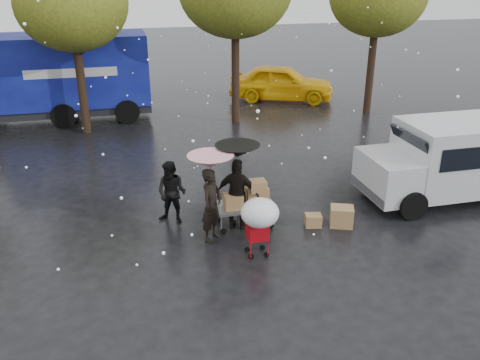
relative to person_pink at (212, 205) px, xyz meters
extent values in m
plane|color=black|center=(0.36, -0.55, -0.91)|extent=(90.00, 90.00, 0.00)
imported|color=black|center=(0.00, 0.00, 0.00)|extent=(0.76, 0.78, 1.81)
imported|color=black|center=(-0.80, 1.13, -0.09)|extent=(1.00, 0.93, 1.63)
imported|color=black|center=(0.73, 0.42, 0.00)|extent=(1.15, 0.90, 1.82)
cylinder|color=#4C4C4C|center=(0.00, 0.00, 0.09)|extent=(0.02, 0.02, 2.00)
cone|color=#E85F7B|center=(0.00, 0.00, 1.10)|extent=(1.07, 1.07, 0.30)
sphere|color=#4C4C4C|center=(0.00, 0.00, 1.13)|extent=(0.06, 0.06, 0.06)
cylinder|color=#4C4C4C|center=(0.73, 0.42, 0.12)|extent=(0.02, 0.02, 2.05)
cone|color=black|center=(0.73, 0.42, 1.14)|extent=(1.07, 1.07, 0.30)
sphere|color=#4C4C4C|center=(0.73, 0.42, 1.17)|extent=(0.06, 0.06, 0.06)
cube|color=slate|center=(0.91, 0.49, -0.36)|extent=(1.50, 0.80, 0.08)
cylinder|color=slate|center=(0.16, 0.49, -0.11)|extent=(0.04, 0.04, 0.60)
cube|color=olive|center=(1.26, 0.59, -0.12)|extent=(0.55, 0.45, 0.40)
cube|color=olive|center=(0.61, 0.39, -0.14)|extent=(0.45, 0.40, 0.35)
cube|color=olive|center=(1.21, 0.34, 0.22)|extent=(0.40, 0.35, 0.28)
cube|color=tan|center=(0.96, 0.49, -0.26)|extent=(0.90, 0.55, 0.12)
cylinder|color=black|center=(0.31, 0.17, -0.83)|extent=(0.16, 0.05, 0.16)
cylinder|color=black|center=(0.31, 0.81, -0.83)|extent=(0.16, 0.05, 0.16)
cylinder|color=black|center=(1.51, 0.17, -0.83)|extent=(0.16, 0.05, 0.16)
cylinder|color=black|center=(1.51, 0.81, -0.83)|extent=(0.16, 0.05, 0.16)
cube|color=#B90A13|center=(0.85, -0.92, -0.26)|extent=(0.47, 0.41, 0.45)
cylinder|color=#B90A13|center=(0.85, -1.11, 0.11)|extent=(0.42, 0.02, 0.02)
cylinder|color=#4C4C4C|center=(0.85, -1.11, 0.04)|extent=(0.02, 0.02, 0.60)
ellipsoid|color=white|center=(0.85, -1.11, 0.24)|extent=(0.84, 0.84, 0.63)
cylinder|color=black|center=(0.67, -1.08, -0.85)|extent=(0.12, 0.04, 0.12)
cylinder|color=black|center=(0.67, -0.76, -0.85)|extent=(0.12, 0.04, 0.12)
cylinder|color=black|center=(1.03, -1.08, -0.85)|extent=(0.12, 0.04, 0.12)
cylinder|color=black|center=(1.03, -0.76, -0.85)|extent=(0.12, 0.04, 0.12)
cube|color=silver|center=(7.41, 0.76, 0.34)|extent=(3.80, 2.00, 1.90)
cube|color=silver|center=(5.01, 0.76, -0.06)|extent=(1.20, 1.95, 1.10)
cube|color=black|center=(5.56, 0.76, 0.79)|extent=(0.37, 1.70, 0.67)
cube|color=slate|center=(4.46, 0.76, -0.46)|extent=(0.12, 1.90, 0.25)
cylinder|color=black|center=(5.21, -0.19, -0.53)|extent=(0.76, 0.28, 0.76)
cylinder|color=black|center=(5.21, 1.71, -0.53)|extent=(0.76, 0.28, 0.76)
cylinder|color=black|center=(8.51, 1.71, -0.53)|extent=(0.76, 0.28, 0.76)
cube|color=#0D0D69|center=(-3.52, 11.45, 1.19)|extent=(6.00, 2.50, 2.80)
cube|color=black|center=(-4.52, 11.45, -0.36)|extent=(8.00, 2.30, 0.35)
cube|color=silver|center=(-3.52, 10.19, 1.29)|extent=(3.50, 0.03, 0.35)
cylinder|color=black|center=(-1.52, 10.30, -0.41)|extent=(1.00, 0.30, 1.00)
cylinder|color=black|center=(-1.52, 12.60, -0.41)|extent=(1.00, 0.30, 1.00)
cube|color=olive|center=(3.29, -0.11, -0.65)|extent=(0.69, 0.63, 0.51)
cube|color=olive|center=(2.59, 0.04, -0.75)|extent=(0.46, 0.39, 0.31)
imported|color=yellow|center=(5.88, 12.53, -0.07)|extent=(5.33, 3.76, 1.68)
cylinder|color=black|center=(-3.14, 9.45, 1.33)|extent=(0.32, 0.32, 4.48)
ellipsoid|color=#3F5117|center=(-3.14, 9.45, 3.89)|extent=(4.00, 4.00, 3.40)
cylinder|color=black|center=(2.86, 9.45, 1.54)|extent=(0.32, 0.32, 4.90)
cylinder|color=black|center=(8.86, 9.45, 1.40)|extent=(0.32, 0.32, 4.62)
camera|label=1|loc=(-1.95, -10.51, 5.19)|focal=38.00mm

